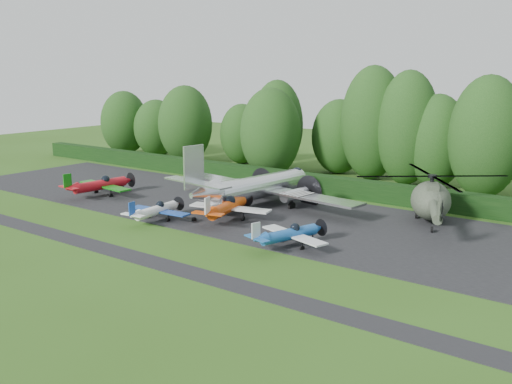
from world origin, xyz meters
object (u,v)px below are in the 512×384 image
Objects in this scene: light_plane_orange at (228,207)px; light_plane_blue at (289,234)px; transport_plane at (257,187)px; helicopter at (431,197)px; light_plane_white at (156,210)px; light_plane_red at (101,185)px.

light_plane_orange reaches higher than light_plane_blue.
transport_plane is 1.42× the size of helicopter.
light_plane_orange is (4.97, 3.95, 0.23)m from light_plane_white.
light_plane_red is 1.24× the size of light_plane_white.
light_plane_orange is 9.43m from light_plane_blue.
light_plane_red is 1.01× the size of light_plane_orange.
light_plane_blue is 0.44× the size of helicopter.
light_plane_orange is at bearing -5.51° from light_plane_red.
light_plane_orange is (17.31, 0.24, -0.01)m from light_plane_red.
light_plane_blue is (9.81, -9.20, -0.94)m from transport_plane.
light_plane_orange reaches higher than light_plane_white.
light_plane_red is 0.52× the size of helicopter.
light_plane_white is (-3.96, -9.80, -0.98)m from transport_plane.
light_plane_white is (12.34, -3.71, -0.24)m from light_plane_red.
light_plane_blue is at bearing -7.93° from light_plane_orange.
light_plane_red is at bearing -166.26° from light_plane_orange.
helicopter reaches higher than light_plane_orange.
transport_plane reaches higher than light_plane_red.
light_plane_red is at bearing 155.82° from light_plane_blue.
light_plane_white is at bearing -23.04° from light_plane_red.
light_plane_white is 13.79m from light_plane_blue.
light_plane_red reaches higher than light_plane_blue.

